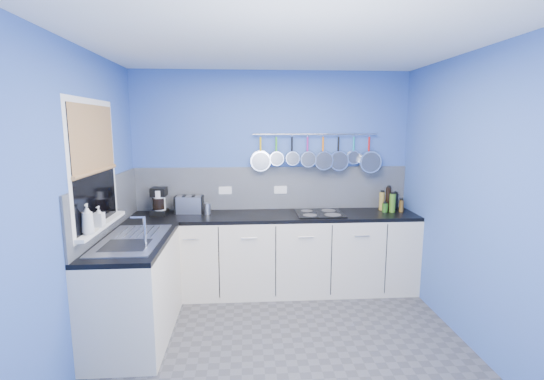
{
  "coord_description": "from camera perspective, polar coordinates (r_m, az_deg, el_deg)",
  "views": [
    {
      "loc": [
        -0.31,
        -3.03,
        1.88
      ],
      "look_at": [
        -0.05,
        0.75,
        1.25
      ],
      "focal_mm": 25.65,
      "sensor_mm": 36.0,
      "label": 1
    }
  ],
  "objects": [
    {
      "name": "cabinet_run_left",
      "position": [
        3.77,
        -19.42,
        -13.77
      ],
      "size": [
        0.6,
        1.2,
        0.86
      ],
      "primitive_type": "cube",
      "color": "beige",
      "rests_on": "ground"
    },
    {
      "name": "hob",
      "position": [
        4.4,
        6.98,
        -3.42
      ],
      "size": [
        0.52,
        0.46,
        0.01
      ],
      "primitive_type": "cube",
      "color": "black",
      "rests_on": "worktop_back"
    },
    {
      "name": "condiment_1",
      "position": [
        4.73,
        16.69,
        -1.23
      ],
      "size": [
        0.06,
        0.06,
        0.27
      ],
      "primitive_type": "cylinder",
      "color": "black",
      "rests_on": "worktop_back"
    },
    {
      "name": "canister",
      "position": [
        4.41,
        -9.48,
        -2.72
      ],
      "size": [
        0.09,
        0.09,
        0.12
      ],
      "primitive_type": "cylinder",
      "rotation": [
        0.0,
        0.0,
        -0.1
      ],
      "color": "silver",
      "rests_on": "worktop_back"
    },
    {
      "name": "floor",
      "position": [
        3.59,
        1.74,
        -22.38
      ],
      "size": [
        3.2,
        3.0,
        0.02
      ],
      "primitive_type": "cube",
      "color": "#47474C",
      "rests_on": "ground"
    },
    {
      "name": "pan_6",
      "position": [
        4.65,
        11.9,
        5.87
      ],
      "size": [
        0.16,
        0.05,
        0.35
      ],
      "primitive_type": null,
      "color": "silver",
      "rests_on": "pot_rail"
    },
    {
      "name": "wall_right",
      "position": [
        3.64,
        27.97,
        -1.65
      ],
      "size": [
        0.02,
        3.0,
        2.5
      ],
      "primitive_type": "cube",
      "color": "#3B5CB0",
      "rests_on": "ground"
    },
    {
      "name": "wall_back",
      "position": [
        4.59,
        -0.02,
        1.57
      ],
      "size": [
        3.2,
        0.02,
        2.5
      ],
      "primitive_type": "cube",
      "color": "#3B5CB0",
      "rests_on": "ground"
    },
    {
      "name": "condiment_2",
      "position": [
        4.73,
        15.82,
        -1.57
      ],
      "size": [
        0.06,
        0.06,
        0.21
      ],
      "primitive_type": "cylinder",
      "color": "olive",
      "rests_on": "worktop_back"
    },
    {
      "name": "socket_right",
      "position": [
        4.59,
        1.26,
        0.03
      ],
      "size": [
        0.15,
        0.01,
        0.09
      ],
      "primitive_type": "cube",
      "color": "white",
      "rests_on": "backsplash_back"
    },
    {
      "name": "wall_left",
      "position": [
        3.36,
        -26.65,
        -2.4
      ],
      "size": [
        0.02,
        3.0,
        2.5
      ],
      "primitive_type": "cube",
      "color": "#3B5CB0",
      "rests_on": "ground"
    },
    {
      "name": "pan_5",
      "position": [
        4.61,
        9.71,
        5.46
      ],
      "size": [
        0.23,
        0.08,
        0.42
      ],
      "primitive_type": null,
      "color": "silver",
      "rests_on": "pot_rail"
    },
    {
      "name": "worktop_left",
      "position": [
        3.62,
        -19.82,
        -7.19
      ],
      "size": [
        0.6,
        1.2,
        0.04
      ],
      "primitive_type": "cube",
      "color": "black",
      "rests_on": "cabinet_run_left"
    },
    {
      "name": "coffee_maker",
      "position": [
        4.47,
        -16.27,
        -1.63
      ],
      "size": [
        0.18,
        0.2,
        0.3
      ],
      "primitive_type": null,
      "rotation": [
        0.0,
        0.0,
        -0.06
      ],
      "color": "black",
      "rests_on": "worktop_back"
    },
    {
      "name": "window_frame",
      "position": [
        3.58,
        -24.66,
        3.28
      ],
      "size": [
        0.01,
        1.0,
        1.1
      ],
      "primitive_type": "cube",
      "color": "white",
      "rests_on": "wall_left"
    },
    {
      "name": "pan_7",
      "position": [
        4.71,
        14.02,
        5.23
      ],
      "size": [
        0.26,
        0.12,
        0.45
      ],
      "primitive_type": null,
      "color": "silver",
      "rests_on": "pot_rail"
    },
    {
      "name": "window_sill",
      "position": [
        3.66,
        -23.73,
        -4.75
      ],
      "size": [
        0.1,
        0.98,
        0.03
      ],
      "primitive_type": "cube",
      "color": "white",
      "rests_on": "wall_left"
    },
    {
      "name": "backsplash_back",
      "position": [
        4.59,
        0.0,
        0.29
      ],
      "size": [
        3.2,
        0.02,
        0.5
      ],
      "primitive_type": "cube",
      "color": "gray",
      "rests_on": "wall_back"
    },
    {
      "name": "condiment_0",
      "position": [
        4.78,
        17.62,
        -1.64
      ],
      "size": [
        0.07,
        0.07,
        0.2
      ],
      "primitive_type": "cylinder",
      "color": "black",
      "rests_on": "worktop_back"
    },
    {
      "name": "condiment_5",
      "position": [
        4.63,
        16.26,
        -2.51
      ],
      "size": [
        0.06,
        0.06,
        0.1
      ],
      "primitive_type": "cylinder",
      "color": "#265919",
      "rests_on": "worktop_back"
    },
    {
      "name": "condiment_3",
      "position": [
        4.69,
        18.46,
        -2.26
      ],
      "size": [
        0.05,
        0.05,
        0.14
      ],
      "primitive_type": "cylinder",
      "color": "brown",
      "rests_on": "worktop_back"
    },
    {
      "name": "pan_3",
      "position": [
        4.54,
        5.23,
        5.78
      ],
      "size": [
        0.18,
        0.11,
        0.37
      ],
      "primitive_type": null,
      "color": "silver",
      "rests_on": "pot_rail"
    },
    {
      "name": "worktop_back",
      "position": [
        4.36,
        0.26,
        -3.82
      ],
      "size": [
        3.2,
        0.6,
        0.04
      ],
      "primitive_type": "cube",
      "color": "black",
      "rests_on": "cabinet_run_back"
    },
    {
      "name": "pan_1",
      "position": [
        4.49,
        0.64,
        5.91
      ],
      "size": [
        0.16,
        0.11,
        0.35
      ],
      "primitive_type": null,
      "color": "silver",
      "rests_on": "pot_rail"
    },
    {
      "name": "toaster",
      "position": [
        4.5,
        -12.06,
        -2.11
      ],
      "size": [
        0.31,
        0.19,
        0.19
      ],
      "primitive_type": "cube",
      "rotation": [
        0.0,
        0.0,
        -0.07
      ],
      "color": "silver",
      "rests_on": "worktop_back"
    },
    {
      "name": "sink_unit",
      "position": [
        3.61,
        -19.84,
        -6.83
      ],
      "size": [
        0.5,
        0.95,
        0.01
      ],
      "primitive_type": "cube",
      "color": "silver",
      "rests_on": "worktop_left"
    },
    {
      "name": "pot_rail",
      "position": [
        4.55,
        6.39,
        8.13
      ],
      "size": [
        1.45,
        0.02,
        0.02
      ],
      "primitive_type": "cylinder",
      "rotation": [
        0.0,
        1.57,
        0.0
      ],
      "color": "silver",
      "rests_on": "wall_back"
    },
    {
      "name": "backsplash_left",
      "position": [
        3.92,
        -22.9,
        -2.05
      ],
      "size": [
        0.02,
        1.8,
        0.5
      ],
      "primitive_type": "cube",
      "color": "gray",
      "rests_on": "wall_left"
    },
    {
      "name": "cabinet_run_back",
      "position": [
        4.48,
        0.25,
        -9.42
      ],
      "size": [
        3.2,
        0.6,
        0.86
      ],
      "primitive_type": "cube",
      "color": "beige",
      "rests_on": "ground"
    },
    {
      "name": "soap_bottle_a",
      "position": [
        3.32,
        -25.47,
        -3.87
      ],
      "size": [
        0.1,
        0.1,
        0.24
      ],
      "primitive_type": "imported",
      "rotation": [
        0.0,
        0.0,
        0.13
      ],
      "color": "white",
      "rests_on": "window_sill"
    },
    {
      "name": "ceiling",
      "position": [
        3.11,
        1.99,
        21.11
      ],
      "size": [
        3.2,
        3.0,
        0.02
      ],
      "primitive_type": "cube",
      "color": "white",
      "rests_on": "ground"
    },
    {
      "name": "wall_front",
      "position": [
        1.68,
        7.12,
        -12.8
      ],
      "size": [
        3.2,
        0.02,
        2.5
      ],
      "primitive_type": "cube",
      "color": "#3B5CB0",
      "rests_on": "ground"
    },
    {
      "name": "window_glass",
      "position": [
        3.58,
        -24.58,
        3.28
      ],
      "size": [
        0.01,
        0.9,
        1.0
      ],
      "primitive_type": "cube",
      "color": "black",
      "rests_on": "wall_left"
    },
    {
      "name": "paper_towel",
      "position": [
        4.46,
        -16.17,
        -1.78
      ],
      "size": [
        0.15,
        0.15,
        0.28
      ],
      "primitive_type": "cylinder",
      "rotation": [
        0.0,
        0.0,
        0.19
      ],
      "color": "white",
      "rests_on": "worktop_back"
    },
    {
      "name": "mixer_tap",
      "position": [
        3.37,
        -18.16,
        -5.67
      ],
      "size": [
        0.12,
        0.08,
        0.26
      ],
      "primitive_type": null,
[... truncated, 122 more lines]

